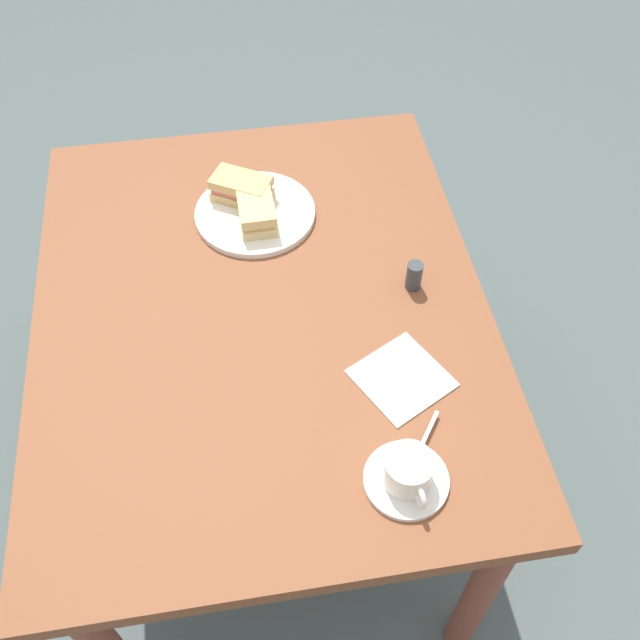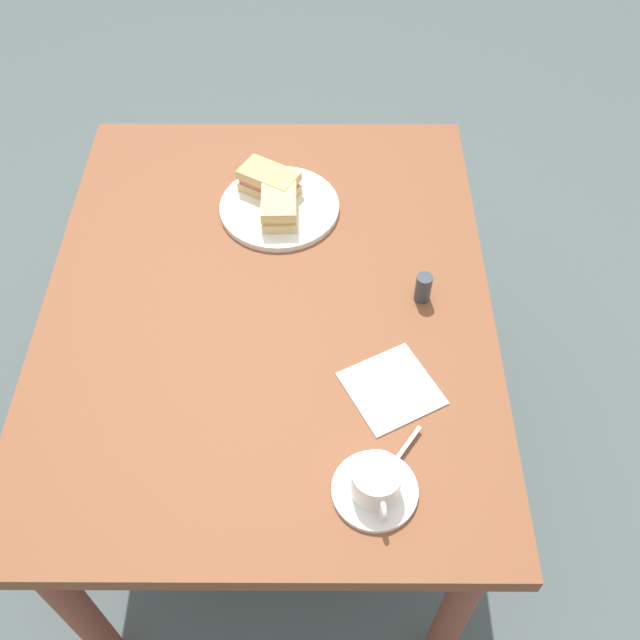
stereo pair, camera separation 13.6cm
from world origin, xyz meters
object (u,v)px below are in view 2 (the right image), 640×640
at_px(sandwich_front, 279,202).
at_px(dining_table, 270,328).
at_px(coffee_cup, 376,481).
at_px(sandwich_plate, 280,207).
at_px(spoon, 400,455).
at_px(napkin, 391,388).
at_px(salt_shaker, 423,289).
at_px(coffee_saucer, 375,491).
at_px(sandwich_back, 269,182).

bearing_deg(sandwich_front, dining_table, 175.94).
bearing_deg(coffee_cup, sandwich_plate, 15.11).
bearing_deg(sandwich_plate, spoon, -159.69).
height_order(sandwich_plate, napkin, sandwich_plate).
height_order(sandwich_front, coffee_cup, coffee_cup).
relative_size(coffee_cup, salt_shaker, 1.73).
height_order(sandwich_plate, salt_shaker, salt_shaker).
distance_m(dining_table, coffee_saucer, 0.47).
height_order(sandwich_front, napkin, sandwich_front).
xyz_separation_m(coffee_cup, spoon, (0.06, -0.04, -0.03)).
relative_size(sandwich_plate, sandwich_front, 1.83).
distance_m(dining_table, spoon, 0.44).
bearing_deg(spoon, sandwich_front, 20.80).
bearing_deg(salt_shaker, coffee_cup, 164.91).
bearing_deg(salt_shaker, sandwich_front, 50.73).
xyz_separation_m(dining_table, coffee_cup, (-0.42, -0.20, 0.14)).
xyz_separation_m(dining_table, napkin, (-0.22, -0.24, 0.10)).
distance_m(sandwich_back, coffee_cup, 0.75).
height_order(sandwich_front, salt_shaker, sandwich_front).
bearing_deg(napkin, sandwich_front, 25.90).
distance_m(dining_table, sandwich_front, 0.27).
bearing_deg(sandwich_plate, coffee_cup, -164.89).
distance_m(sandwich_plate, coffee_saucer, 0.69).
distance_m(sandwich_front, salt_shaker, 0.38).
relative_size(napkin, salt_shaker, 2.39).
height_order(sandwich_plate, coffee_cup, coffee_cup).
bearing_deg(dining_table, coffee_saucer, -154.69).
xyz_separation_m(dining_table, salt_shaker, (-0.00, -0.31, 0.13)).
height_order(dining_table, coffee_cup, coffee_cup).
height_order(napkin, salt_shaker, salt_shaker).
xyz_separation_m(spoon, salt_shaker, (0.35, -0.07, 0.02)).
height_order(sandwich_back, spoon, sandwich_back).
bearing_deg(coffee_saucer, sandwich_back, 15.93).
xyz_separation_m(sandwich_front, coffee_cup, (-0.65, -0.18, 0.00)).
relative_size(sandwich_plate, coffee_saucer, 1.85).
xyz_separation_m(sandwich_plate, spoon, (-0.61, -0.23, 0.01)).
bearing_deg(napkin, dining_table, 47.56).
height_order(dining_table, napkin, napkin).
bearing_deg(sandwich_front, spoon, -159.20).
bearing_deg(dining_table, spoon, -145.79).
bearing_deg(coffee_saucer, spoon, -35.66).
xyz_separation_m(dining_table, sandwich_back, (0.30, 0.01, 0.14)).
distance_m(coffee_cup, spoon, 0.08).
distance_m(coffee_saucer, salt_shaker, 0.43).
xyz_separation_m(sandwich_plate, sandwich_back, (0.04, 0.02, 0.04)).
bearing_deg(coffee_cup, salt_shaker, -15.09).
xyz_separation_m(coffee_saucer, spoon, (0.06, -0.04, 0.01)).
bearing_deg(sandwich_back, dining_table, -178.54).
relative_size(sandwich_front, napkin, 0.96).
relative_size(coffee_saucer, napkin, 0.95).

